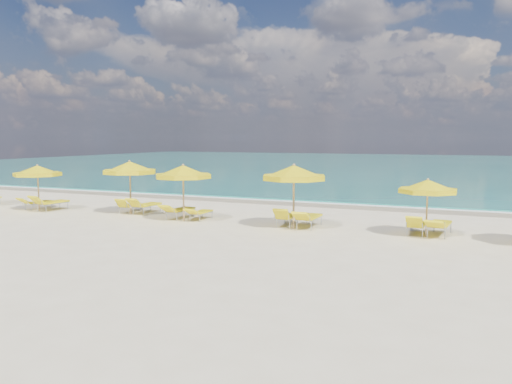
% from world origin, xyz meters
% --- Properties ---
extents(ground_plane, '(120.00, 120.00, 0.00)m').
position_xyz_m(ground_plane, '(0.00, 0.00, 0.00)').
color(ground_plane, beige).
extents(ocean, '(120.00, 80.00, 0.30)m').
position_xyz_m(ocean, '(0.00, 48.00, 0.00)').
color(ocean, '#136E63').
rests_on(ocean, ground).
extents(wet_sand_band, '(120.00, 2.60, 0.01)m').
position_xyz_m(wet_sand_band, '(0.00, 7.40, 0.00)').
color(wet_sand_band, tan).
rests_on(wet_sand_band, ground).
extents(foam_line, '(120.00, 1.20, 0.03)m').
position_xyz_m(foam_line, '(0.00, 8.20, 0.00)').
color(foam_line, white).
rests_on(foam_line, ground).
extents(whitecap_near, '(14.00, 0.36, 0.05)m').
position_xyz_m(whitecap_near, '(-6.00, 17.00, 0.00)').
color(whitecap_near, white).
rests_on(whitecap_near, ground).
extents(whitecap_far, '(18.00, 0.30, 0.05)m').
position_xyz_m(whitecap_far, '(8.00, 24.00, 0.00)').
color(whitecap_far, white).
rests_on(whitecap_far, ground).
extents(umbrella_1, '(2.56, 2.56, 2.28)m').
position_xyz_m(umbrella_1, '(-10.74, -0.32, 1.94)').
color(umbrella_1, tan).
rests_on(umbrella_1, ground).
extents(umbrella_2, '(2.87, 2.87, 2.52)m').
position_xyz_m(umbrella_2, '(-5.96, 0.57, 2.15)').
color(umbrella_2, tan).
rests_on(umbrella_2, ground).
extents(umbrella_3, '(2.96, 2.96, 2.46)m').
position_xyz_m(umbrella_3, '(-2.65, -0.17, 2.09)').
color(umbrella_3, tan).
rests_on(umbrella_3, ground).
extents(umbrella_4, '(2.69, 2.69, 2.56)m').
position_xyz_m(umbrella_4, '(2.25, -0.05, 2.18)').
color(umbrella_4, tan).
rests_on(umbrella_4, ground).
extents(umbrella_5, '(2.72, 2.72, 2.12)m').
position_xyz_m(umbrella_5, '(7.16, 0.31, 1.81)').
color(umbrella_5, tan).
rests_on(umbrella_5, ground).
extents(lounger_1_left, '(0.85, 1.78, 0.68)m').
position_xyz_m(lounger_1_left, '(-11.26, 0.11, 0.20)').
color(lounger_1_left, '#A5A8AD').
rests_on(lounger_1_left, ground).
extents(lounger_1_right, '(0.84, 2.01, 0.86)m').
position_xyz_m(lounger_1_right, '(-10.23, 0.01, 0.24)').
color(lounger_1_right, '#A5A8AD').
rests_on(lounger_1_right, ground).
extents(lounger_2_left, '(0.74, 1.63, 0.77)m').
position_xyz_m(lounger_2_left, '(-6.34, 0.97, 0.20)').
color(lounger_2_left, '#A5A8AD').
rests_on(lounger_2_left, ground).
extents(lounger_2_right, '(0.73, 1.97, 0.86)m').
position_xyz_m(lounger_2_right, '(-5.42, 1.04, 0.24)').
color(lounger_2_right, '#A5A8AD').
rests_on(lounger_2_right, ground).
extents(lounger_3_left, '(0.80, 1.99, 0.76)m').
position_xyz_m(lounger_3_left, '(-3.18, 0.36, 0.23)').
color(lounger_3_left, '#A5A8AD').
rests_on(lounger_3_left, ground).
extents(lounger_3_right, '(0.58, 1.68, 0.62)m').
position_xyz_m(lounger_3_right, '(-2.16, 0.43, 0.20)').
color(lounger_3_right, '#A5A8AD').
rests_on(lounger_3_right, ground).
extents(lounger_4_left, '(0.72, 1.84, 0.86)m').
position_xyz_m(lounger_4_left, '(1.80, 0.48, 0.23)').
color(lounger_4_left, '#A5A8AD').
rests_on(lounger_4_left, ground).
extents(lounger_4_right, '(0.72, 2.06, 0.81)m').
position_xyz_m(lounger_4_right, '(2.72, 0.48, 0.24)').
color(lounger_4_right, '#A5A8AD').
rests_on(lounger_4_right, ground).
extents(lounger_5_left, '(0.64, 1.76, 0.83)m').
position_xyz_m(lounger_5_left, '(6.80, 0.66, 0.22)').
color(lounger_5_left, '#A5A8AD').
rests_on(lounger_5_left, ground).
extents(lounger_5_right, '(0.89, 2.15, 0.76)m').
position_xyz_m(lounger_5_right, '(7.58, 0.75, 0.24)').
color(lounger_5_right, '#A5A8AD').
rests_on(lounger_5_right, ground).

